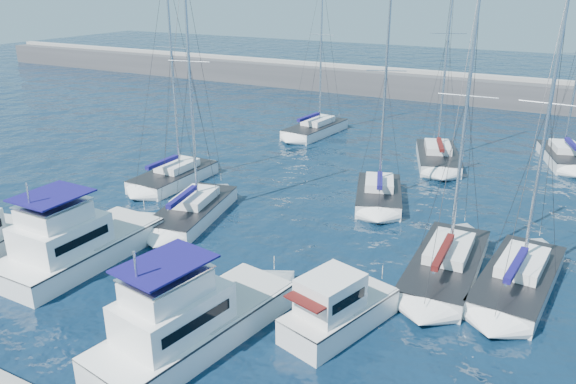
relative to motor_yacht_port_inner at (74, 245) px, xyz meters
The scene contains 13 objects.
ground 9.07m from the motor_yacht_port_inner, 11.65° to the left, with size 220.00×220.00×0.00m, color black.
breakwater 54.54m from the motor_yacht_port_inner, 80.70° to the left, with size 160.00×6.00×4.45m.
motor_yacht_port_inner is the anchor object (origin of this frame).
motor_yacht_stbd_inner 10.25m from the motor_yacht_port_inner, 16.55° to the right, with size 4.76×9.86×4.69m.
motor_yacht_stbd_outer 14.77m from the motor_yacht_port_inner, ahead, with size 3.80×6.03×3.20m.
sailboat_mid_a 13.17m from the motor_yacht_port_inner, 105.80° to the left, with size 3.12×7.16×15.79m.
sailboat_mid_b 8.18m from the motor_yacht_port_inner, 77.80° to the left, with size 4.59×8.28×15.70m.
sailboat_mid_c 19.78m from the motor_yacht_port_inner, 55.49° to the left, with size 4.95×7.18×14.10m.
sailboat_mid_d 19.59m from the motor_yacht_port_inner, 25.15° to the left, with size 3.49×8.81×14.64m.
sailboat_mid_e 22.87m from the motor_yacht_port_inner, 21.87° to the left, with size 3.75×8.49×14.57m.
sailboat_back_a 30.54m from the motor_yacht_port_inner, 90.84° to the left, with size 3.87×8.14×15.13m.
sailboat_back_b 29.66m from the motor_yacht_port_inner, 65.00° to the left, with size 5.51×8.48×16.68m.
sailboat_back_c 38.75m from the motor_yacht_port_inner, 55.66° to the left, with size 5.05×7.67×14.14m.
Camera 1 is at (13.91, -20.03, 14.32)m, focal length 35.00 mm.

